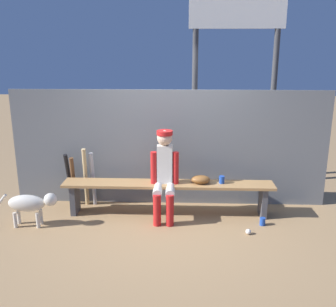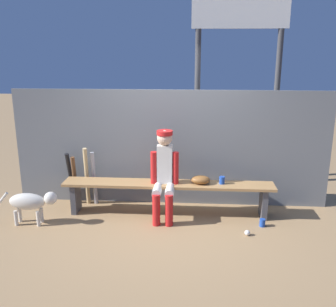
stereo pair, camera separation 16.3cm
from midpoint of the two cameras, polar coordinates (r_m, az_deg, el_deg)
ground_plane at (r=5.82m, az=-0.81°, el=-9.03°), size 30.00×30.00×0.00m
chainlink_fence at (r=5.94m, az=-0.61°, el=0.80°), size 4.90×0.03×1.82m
dugout_bench at (r=5.66m, az=-0.83°, el=-5.37°), size 3.11×0.36×0.50m
player_seated at (r=5.46m, az=-1.41°, el=-2.79°), size 0.41×0.55×1.29m
baseball_glove at (r=5.61m, az=4.09°, el=-3.90°), size 0.28×0.20×0.12m
bat_aluminum_silver at (r=6.11m, az=-11.91°, el=-3.77°), size 0.09×0.14×0.87m
bat_wood_natural at (r=6.10m, az=-12.98°, el=-3.48°), size 0.09×0.19×0.95m
bat_wood_dark at (r=6.18m, az=-14.70°, el=-4.04°), size 0.08×0.18×0.80m
bat_aluminum_black at (r=6.26m, az=-15.29°, el=-3.62°), size 0.08×0.26×0.85m
baseball at (r=5.31m, az=11.06°, el=-11.42°), size 0.07×0.07×0.07m
cup_on_ground at (r=5.60m, az=13.14°, el=-9.88°), size 0.08×0.08×0.11m
cup_on_bench at (r=5.64m, az=7.23°, el=-3.91°), size 0.08×0.08×0.11m
scoreboard at (r=6.83m, az=10.01°, el=16.44°), size 1.89×0.27×3.72m
dog at (r=5.68m, az=-20.65°, el=-7.02°), size 0.84×0.20×0.49m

